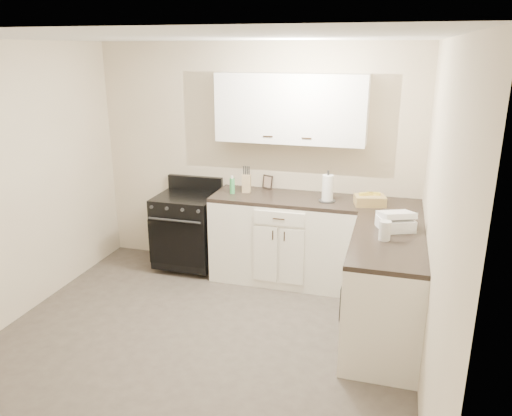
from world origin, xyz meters
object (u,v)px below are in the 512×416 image
(paper_towel, at_px, (328,188))
(stove, at_px, (187,230))
(knife_block, at_px, (246,183))
(countertop_grill, at_px, (395,224))
(wicker_basket, at_px, (370,200))

(paper_towel, bearing_deg, stove, 179.46)
(knife_block, height_order, countertop_grill, knife_block)
(stove, distance_m, countertop_grill, 2.42)
(stove, height_order, knife_block, knife_block)
(wicker_basket, bearing_deg, countertop_grill, -68.27)
(stove, bearing_deg, knife_block, 6.75)
(knife_block, height_order, wicker_basket, knife_block)
(paper_towel, distance_m, countertop_grill, 0.96)
(stove, xyz_separation_m, paper_towel, (1.58, -0.01, 0.62))
(wicker_basket, height_order, countertop_grill, countertop_grill)
(knife_block, relative_size, wicker_basket, 0.66)
(wicker_basket, relative_size, countertop_grill, 1.08)
(stove, distance_m, knife_block, 0.90)
(knife_block, bearing_deg, paper_towel, -14.32)
(knife_block, bearing_deg, stove, 178.61)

